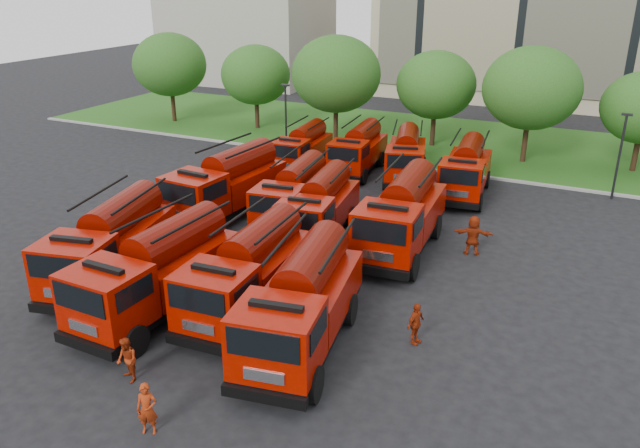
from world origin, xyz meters
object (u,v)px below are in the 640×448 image
Objects in this scene: fire_truck_9 at (358,149)px; fire_truck_10 at (406,156)px; fire_truck_11 at (466,169)px; fire_truck_6 at (320,207)px; fire_truck_2 at (249,271)px; fire_truck_7 at (402,215)px; fire_truck_5 at (295,194)px; firefighter_1 at (130,380)px; fire_truck_1 at (157,271)px; fire_truck_4 at (227,184)px; fire_truck_8 at (303,147)px; firefighter_5 at (471,254)px; fire_truck_3 at (302,302)px; firefighter_4 at (198,241)px; fire_truck_0 at (111,243)px; firefighter_3 at (347,292)px; firefighter_0 at (150,432)px; firefighter_2 at (414,343)px.

fire_truck_9 is 0.97× the size of fire_truck_10.
fire_truck_6 is at bearing -124.90° from fire_truck_11.
fire_truck_2 is 0.94× the size of fire_truck_7.
fire_truck_5 reaches higher than firefighter_1.
fire_truck_1 is 0.96× the size of fire_truck_4.
firefighter_5 is (13.67, -8.87, -1.45)m from fire_truck_8.
fire_truck_9 is at bearing 95.90° from fire_truck_2.
fire_truck_8 is at bearing 107.51° from fire_truck_3.
fire_truck_11 is (1.25, 18.76, -0.19)m from fire_truck_3.
firefighter_4 is (-5.98, 4.65, -1.72)m from fire_truck_2.
fire_truck_3 is (9.76, -0.99, 0.02)m from fire_truck_0.
fire_truck_9 reaches higher than firefighter_1.
fire_truck_10 reaches higher than fire_truck_9.
fire_truck_10 reaches higher than firefighter_3.
fire_truck_11 reaches higher than firefighter_1.
fire_truck_1 is 0.96× the size of fire_truck_7.
fire_truck_1 is 4.03× the size of firefighter_5.
fire_truck_2 is 1.07× the size of fire_truck_10.
firefighter_1 is (1.96, -4.06, -1.79)m from fire_truck_1.
firefighter_3 is (5.65, -5.97, -1.62)m from fire_truck_5.
firefighter_0 is at bearing -103.82° from fire_truck_10.
fire_truck_0 is 7.88m from firefighter_1.
fire_truck_5 reaches higher than fire_truck_9.
fire_truck_11 is at bearing 57.34° from firefighter_0.
fire_truck_5 is 4.52× the size of firefighter_2.
fire_truck_5 is at bearing 64.71° from firefighter_2.
firefighter_3 is at bearing 6.72° from fire_truck_0.
fire_truck_8 is at bearing -171.64° from fire_truck_9.
fire_truck_8 is 26.66m from firefighter_0.
fire_truck_3 is (6.19, 0.27, 0.01)m from fire_truck_1.
firefighter_4 is (-2.74, -14.26, -1.54)m from fire_truck_9.
fire_truck_4 is 4.40× the size of firefighter_4.
fire_truck_7 reaches higher than fire_truck_2.
fire_truck_7 reaches higher than fire_truck_11.
firefighter_4 is at bearing -164.04° from fire_truck_7.
fire_truck_10 is 4.25× the size of firefighter_0.
fire_truck_5 is at bearing -137.00° from fire_truck_11.
firefighter_2 is at bearing -86.26° from fire_truck_10.
fire_truck_0 is 10.20m from fire_truck_6.
fire_truck_11 reaches higher than firefighter_2.
fire_truck_4 reaches higher than firefighter_5.
fire_truck_0 is at bearing -128.41° from fire_truck_11.
fire_truck_0 reaches higher than fire_truck_10.
firefighter_5 is (3.66, 10.49, -1.79)m from fire_truck_3.
fire_truck_5 is 12.77m from firefighter_2.
fire_truck_8 is 3.86× the size of firefighter_0.
fire_truck_6 is at bearing 71.72° from firefighter_0.
firefighter_1 is at bearing 54.89° from firefighter_3.
firefighter_2 is at bearing 1.15° from fire_truck_2.
fire_truck_9 is at bearing 85.05° from fire_truck_5.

